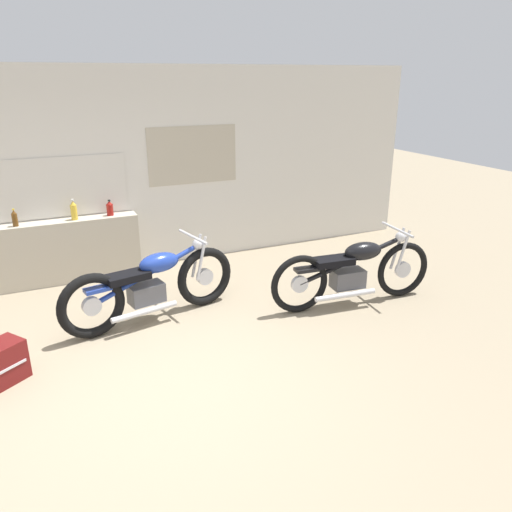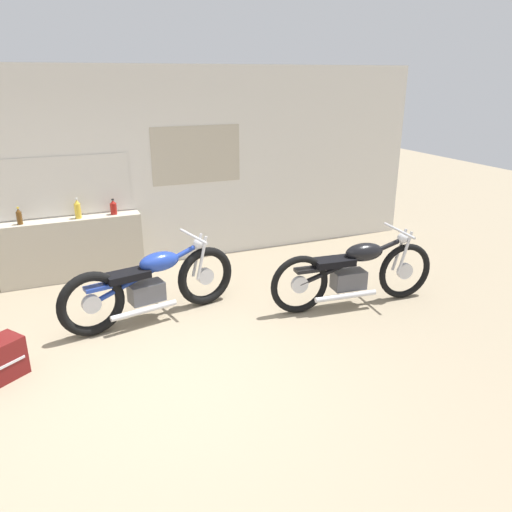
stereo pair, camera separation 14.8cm
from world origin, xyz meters
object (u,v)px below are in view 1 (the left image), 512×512
bottle_center (110,208)px  motorcycle_black (353,271)px  motorcycle_blue (152,285)px  bottle_left_center (74,211)px  bottle_leftmost (15,218)px

bottle_center → motorcycle_black: 3.35m
bottle_center → motorcycle_blue: 1.71m
motorcycle_blue → bottle_left_center: bearing=110.9°
bottle_left_center → motorcycle_blue: bottle_left_center is taller
bottle_leftmost → motorcycle_black: bottle_leftmost is taller
motorcycle_black → bottle_center: bearing=138.0°
bottle_left_center → bottle_center: size_ratio=1.28×
bottle_center → motorcycle_blue: size_ratio=0.10×
bottle_leftmost → bottle_center: (1.18, 0.03, -0.01)m
bottle_left_center → motorcycle_blue: bearing=-69.1°
bottle_leftmost → bottle_center: 1.18m
bottle_leftmost → bottle_center: size_ratio=1.05×
bottle_left_center → motorcycle_blue: (0.61, -1.60, -0.55)m
bottle_leftmost → motorcycle_blue: bearing=-50.3°
bottle_leftmost → bottle_left_center: size_ratio=0.82×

